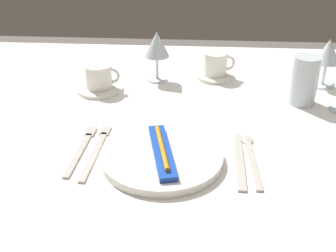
{
  "coord_description": "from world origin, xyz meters",
  "views": [
    {
      "loc": [
        0.07,
        -1.0,
        1.25
      ],
      "look_at": [
        0.0,
        -0.11,
        0.76
      ],
      "focal_mm": 45.51,
      "sensor_mm": 36.0,
      "label": 1
    }
  ],
  "objects_px": {
    "toothbrush_package": "(164,151)",
    "fork_inner": "(82,148)",
    "spoon_soup": "(250,154)",
    "coffee_cup_right": "(99,76)",
    "dinner_knife": "(240,161)",
    "fork_outer": "(97,149)",
    "wine_glass_left": "(157,46)",
    "dinner_plate": "(164,157)",
    "coffee_cup_left": "(216,64)",
    "wine_glass_right": "(328,54)",
    "drink_tumbler": "(304,83)"
  },
  "relations": [
    {
      "from": "spoon_soup",
      "to": "fork_outer",
      "type": "bearing_deg",
      "value": -179.32
    },
    {
      "from": "fork_outer",
      "to": "wine_glass_left",
      "type": "relative_size",
      "value": 1.51
    },
    {
      "from": "spoon_soup",
      "to": "fork_inner",
      "type": "bearing_deg",
      "value": -179.77
    },
    {
      "from": "dinner_knife",
      "to": "wine_glass_right",
      "type": "height_order",
      "value": "wine_glass_right"
    },
    {
      "from": "fork_outer",
      "to": "wine_glass_right",
      "type": "relative_size",
      "value": 1.61
    },
    {
      "from": "fork_outer",
      "to": "coffee_cup_left",
      "type": "bearing_deg",
      "value": 58.22
    },
    {
      "from": "dinner_knife",
      "to": "wine_glass_right",
      "type": "bearing_deg",
      "value": 57.19
    },
    {
      "from": "coffee_cup_left",
      "to": "dinner_plate",
      "type": "bearing_deg",
      "value": -104.38
    },
    {
      "from": "wine_glass_left",
      "to": "spoon_soup",
      "type": "bearing_deg",
      "value": -59.28
    },
    {
      "from": "dinner_knife",
      "to": "coffee_cup_left",
      "type": "height_order",
      "value": "coffee_cup_left"
    },
    {
      "from": "coffee_cup_left",
      "to": "wine_glass_right",
      "type": "xyz_separation_m",
      "value": [
        0.32,
        -0.04,
        0.06
      ]
    },
    {
      "from": "wine_glass_left",
      "to": "wine_glass_right",
      "type": "relative_size",
      "value": 1.06
    },
    {
      "from": "fork_inner",
      "to": "dinner_knife",
      "type": "height_order",
      "value": "same"
    },
    {
      "from": "fork_outer",
      "to": "coffee_cup_left",
      "type": "xyz_separation_m",
      "value": [
        0.28,
        0.45,
        0.04
      ]
    },
    {
      "from": "toothbrush_package",
      "to": "drink_tumbler",
      "type": "height_order",
      "value": "drink_tumbler"
    },
    {
      "from": "fork_outer",
      "to": "spoon_soup",
      "type": "xyz_separation_m",
      "value": [
        0.34,
        0.0,
        0.0
      ]
    },
    {
      "from": "coffee_cup_left",
      "to": "drink_tumbler",
      "type": "xyz_separation_m",
      "value": [
        0.23,
        -0.17,
        0.01
      ]
    },
    {
      "from": "dinner_plate",
      "to": "dinner_knife",
      "type": "xyz_separation_m",
      "value": [
        0.16,
        0.01,
        -0.01
      ]
    },
    {
      "from": "fork_outer",
      "to": "coffee_cup_left",
      "type": "distance_m",
      "value": 0.53
    },
    {
      "from": "toothbrush_package",
      "to": "fork_inner",
      "type": "bearing_deg",
      "value": 169.34
    },
    {
      "from": "fork_inner",
      "to": "wine_glass_right",
      "type": "bearing_deg",
      "value": 32.53
    },
    {
      "from": "coffee_cup_left",
      "to": "fork_outer",
      "type": "bearing_deg",
      "value": -121.78
    },
    {
      "from": "spoon_soup",
      "to": "wine_glass_left",
      "type": "height_order",
      "value": "wine_glass_left"
    },
    {
      "from": "dinner_plate",
      "to": "wine_glass_left",
      "type": "bearing_deg",
      "value": 97.08
    },
    {
      "from": "fork_inner",
      "to": "wine_glass_right",
      "type": "distance_m",
      "value": 0.75
    },
    {
      "from": "coffee_cup_right",
      "to": "wine_glass_right",
      "type": "height_order",
      "value": "wine_glass_right"
    },
    {
      "from": "fork_inner",
      "to": "coffee_cup_right",
      "type": "distance_m",
      "value": 0.33
    },
    {
      "from": "coffee_cup_left",
      "to": "wine_glass_right",
      "type": "height_order",
      "value": "wine_glass_right"
    },
    {
      "from": "wine_glass_right",
      "to": "drink_tumbler",
      "type": "relative_size",
      "value": 1.08
    },
    {
      "from": "dinner_plate",
      "to": "wine_glass_left",
      "type": "relative_size",
      "value": 1.72
    },
    {
      "from": "spoon_soup",
      "to": "wine_glass_left",
      "type": "xyz_separation_m",
      "value": [
        -0.24,
        0.41,
        0.11
      ]
    },
    {
      "from": "coffee_cup_right",
      "to": "wine_glass_left",
      "type": "height_order",
      "value": "wine_glass_left"
    },
    {
      "from": "spoon_soup",
      "to": "coffee_cup_right",
      "type": "xyz_separation_m",
      "value": [
        -0.4,
        0.32,
        0.04
      ]
    },
    {
      "from": "dinner_plate",
      "to": "spoon_soup",
      "type": "relative_size",
      "value": 1.22
    },
    {
      "from": "wine_glass_left",
      "to": "dinner_knife",
      "type": "bearing_deg",
      "value": -63.8
    },
    {
      "from": "spoon_soup",
      "to": "wine_glass_right",
      "type": "distance_m",
      "value": 0.48
    },
    {
      "from": "drink_tumbler",
      "to": "dinner_plate",
      "type": "bearing_deg",
      "value": -138.31
    },
    {
      "from": "toothbrush_package",
      "to": "fork_outer",
      "type": "height_order",
      "value": "toothbrush_package"
    },
    {
      "from": "dinner_knife",
      "to": "spoon_soup",
      "type": "bearing_deg",
      "value": 50.52
    },
    {
      "from": "dinner_plate",
      "to": "fork_inner",
      "type": "distance_m",
      "value": 0.19
    },
    {
      "from": "fork_inner",
      "to": "wine_glass_left",
      "type": "relative_size",
      "value": 1.38
    },
    {
      "from": "fork_inner",
      "to": "wine_glass_left",
      "type": "xyz_separation_m",
      "value": [
        0.13,
        0.41,
        0.11
      ]
    },
    {
      "from": "toothbrush_package",
      "to": "coffee_cup_left",
      "type": "xyz_separation_m",
      "value": [
        0.12,
        0.48,
        0.02
      ]
    },
    {
      "from": "coffee_cup_left",
      "to": "coffee_cup_right",
      "type": "distance_m",
      "value": 0.36
    },
    {
      "from": "dinner_knife",
      "to": "wine_glass_left",
      "type": "xyz_separation_m",
      "value": [
        -0.22,
        0.44,
        0.11
      ]
    },
    {
      "from": "coffee_cup_left",
      "to": "wine_glass_right",
      "type": "relative_size",
      "value": 0.67
    },
    {
      "from": "dinner_knife",
      "to": "fork_outer",
      "type": "bearing_deg",
      "value": 174.98
    },
    {
      "from": "toothbrush_package",
      "to": "spoon_soup",
      "type": "xyz_separation_m",
      "value": [
        0.19,
        0.04,
        -0.02
      ]
    },
    {
      "from": "coffee_cup_left",
      "to": "wine_glass_right",
      "type": "distance_m",
      "value": 0.32
    },
    {
      "from": "fork_inner",
      "to": "spoon_soup",
      "type": "height_order",
      "value": "spoon_soup"
    }
  ]
}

